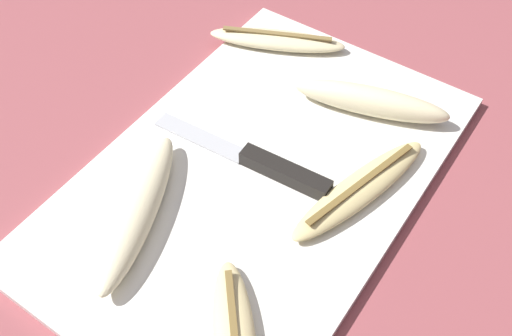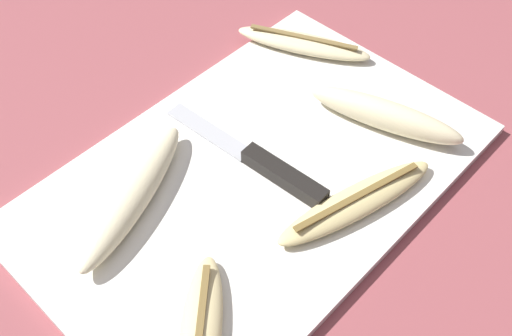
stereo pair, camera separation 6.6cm
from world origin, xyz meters
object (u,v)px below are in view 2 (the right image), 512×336
banana_cream_curved (303,43)px  banana_spotted_left (357,202)px  knife (271,168)px  banana_bright_far (133,194)px  banana_pale_long (385,115)px  banana_mellow_near (201,331)px

banana_cream_curved → banana_spotted_left: banana_cream_curved is taller
knife → banana_spotted_left: 0.10m
knife → banana_bright_far: size_ratio=1.11×
banana_cream_curved → banana_pale_long: (-0.04, -0.16, 0.01)m
banana_cream_curved → banana_mellow_near: banana_cream_curved is taller
banana_pale_long → banana_spotted_left: (-0.12, -0.05, -0.01)m
banana_mellow_near → banana_pale_long: 0.33m
banana_cream_curved → banana_spotted_left: bearing=-126.8°
banana_pale_long → banana_spotted_left: banana_pale_long is taller
banana_mellow_near → banana_spotted_left: same height
banana_pale_long → banana_spotted_left: bearing=-156.8°
knife → banana_mellow_near: bearing=-159.1°
knife → banana_mellow_near: banana_mellow_near is taller
banana_pale_long → banana_spotted_left: 0.13m
banana_mellow_near → banana_spotted_left: bearing=-3.6°
banana_mellow_near → banana_bright_far: (0.05, 0.16, 0.01)m
banana_mellow_near → banana_pale_long: size_ratio=0.75×
banana_cream_curved → banana_pale_long: size_ratio=0.95×
banana_bright_far → banana_pale_long: bearing=-24.2°
banana_spotted_left → banana_cream_curved: bearing=53.2°
banana_pale_long → banana_bright_far: size_ratio=0.93×
knife → banana_pale_long: (0.14, -0.05, 0.01)m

